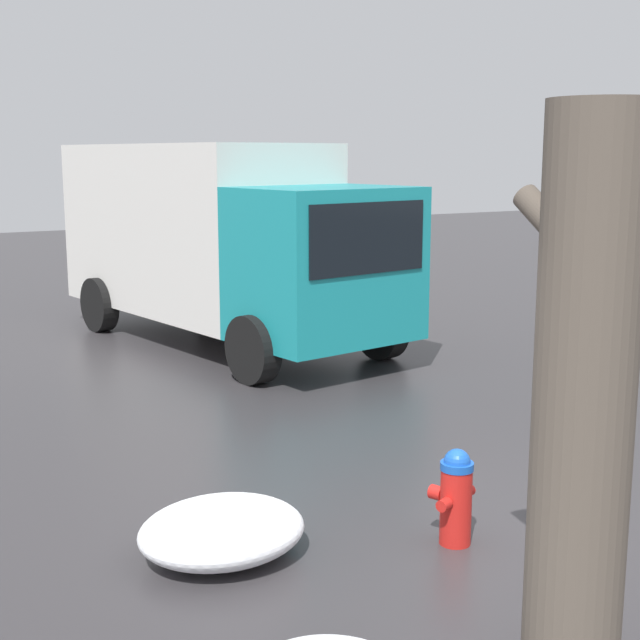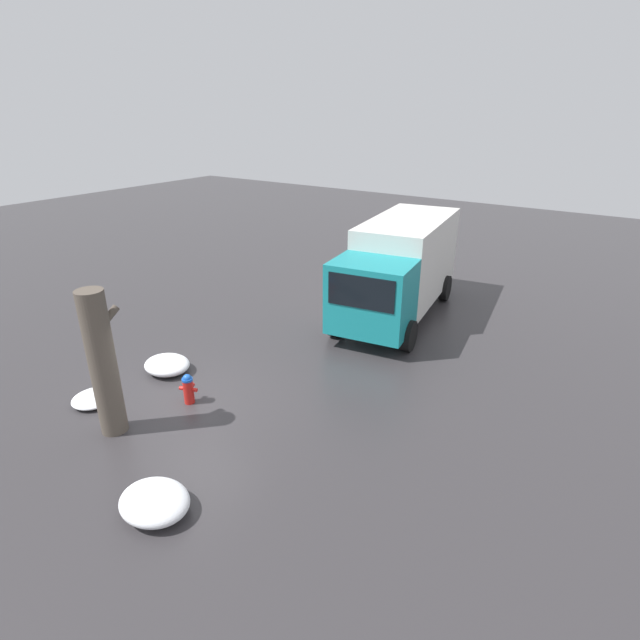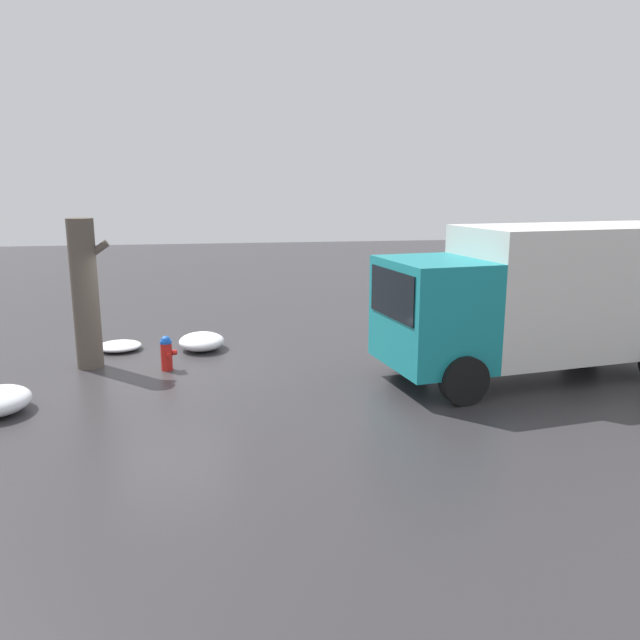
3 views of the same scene
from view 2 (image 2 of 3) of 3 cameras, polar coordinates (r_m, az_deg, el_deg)
The scene contains 7 objects.
ground_plane at distance 12.33m, azimuth -14.64°, elevation -9.10°, with size 60.00×60.00×0.00m, color #333033.
fire_hydrant at distance 12.13m, azimuth -14.82°, elevation -7.55°, with size 0.35×0.44×0.75m.
tree_trunk at distance 11.11m, azimuth -23.57°, elevation -4.59°, with size 0.84×0.55×3.20m.
delivery_truck at distance 16.50m, azimuth 9.15°, elevation 6.17°, with size 6.91×3.28×3.07m.
snow_pile_by_hydrant at distance 13.04m, azimuth -24.37°, elevation -8.13°, with size 1.03×0.99×0.21m.
snow_pile_curbside at distance 9.50m, azimuth -18.38°, elevation -19.12°, with size 1.09×1.30×0.43m.
snow_pile_by_tree at distance 13.72m, azimuth -17.08°, elevation -4.91°, with size 1.08×1.25×0.40m.
Camera 2 is at (-6.58, -8.19, 6.44)m, focal length 28.00 mm.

